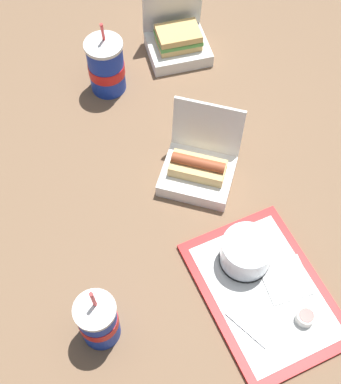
{
  "coord_description": "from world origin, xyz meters",
  "views": [
    {
      "loc": [
        -0.57,
        0.42,
        1.14
      ],
      "look_at": [
        -0.03,
        0.0,
        0.05
      ],
      "focal_mm": 50.0,
      "sensor_mm": 36.0,
      "label": 1
    }
  ],
  "objects_px": {
    "clamshell_sandwich_center": "(178,41)",
    "cake_container": "(246,253)",
    "food_tray": "(264,292)",
    "ketchup_cup": "(305,317)",
    "soda_cup_left": "(106,67)",
    "plastic_fork": "(247,329)",
    "soda_cup_center": "(98,321)",
    "clamshell_hotdog_corner": "(199,168)"
  },
  "relations": [
    {
      "from": "clamshell_sandwich_center",
      "to": "cake_container",
      "type": "bearing_deg",
      "value": 155.04
    },
    {
      "from": "food_tray",
      "to": "ketchup_cup",
      "type": "bearing_deg",
      "value": -166.24
    },
    {
      "from": "ketchup_cup",
      "to": "soda_cup_left",
      "type": "xyz_separation_m",
      "value": [
        0.83,
        -0.05,
        0.05
      ]
    },
    {
      "from": "clamshell_sandwich_center",
      "to": "plastic_fork",
      "type": "bearing_deg",
      "value": 152.27
    },
    {
      "from": "plastic_fork",
      "to": "clamshell_sandwich_center",
      "type": "xyz_separation_m",
      "value": [
        0.76,
        -0.4,
        0.03
      ]
    },
    {
      "from": "cake_container",
      "to": "ketchup_cup",
      "type": "bearing_deg",
      "value": -177.13
    },
    {
      "from": "soda_cup_left",
      "to": "soda_cup_center",
      "type": "relative_size",
      "value": 1.1
    },
    {
      "from": "ketchup_cup",
      "to": "soda_cup_left",
      "type": "relative_size",
      "value": 0.18
    },
    {
      "from": "clamshell_sandwich_center",
      "to": "soda_cup_center",
      "type": "height_order",
      "value": "soda_cup_center"
    },
    {
      "from": "plastic_fork",
      "to": "soda_cup_center",
      "type": "distance_m",
      "value": 0.32
    },
    {
      "from": "plastic_fork",
      "to": "soda_cup_center",
      "type": "height_order",
      "value": "soda_cup_center"
    },
    {
      "from": "plastic_fork",
      "to": "soda_cup_left",
      "type": "relative_size",
      "value": 0.49
    },
    {
      "from": "clamshell_hotdog_corner",
      "to": "soda_cup_left",
      "type": "xyz_separation_m",
      "value": [
        0.4,
        0.01,
        0.04
      ]
    },
    {
      "from": "ketchup_cup",
      "to": "plastic_fork",
      "type": "xyz_separation_m",
      "value": [
        0.06,
        0.11,
        -0.01
      ]
    },
    {
      "from": "soda_cup_left",
      "to": "soda_cup_center",
      "type": "bearing_deg",
      "value": 145.02
    },
    {
      "from": "plastic_fork",
      "to": "soda_cup_left",
      "type": "distance_m",
      "value": 0.79
    },
    {
      "from": "clamshell_sandwich_center",
      "to": "food_tray",
      "type": "bearing_deg",
      "value": 156.67
    },
    {
      "from": "cake_container",
      "to": "clamshell_sandwich_center",
      "type": "relative_size",
      "value": 0.54
    },
    {
      "from": "clamshell_hotdog_corner",
      "to": "clamshell_sandwich_center",
      "type": "bearing_deg",
      "value": -30.99
    },
    {
      "from": "ketchup_cup",
      "to": "soda_cup_left",
      "type": "bearing_deg",
      "value": -3.2
    },
    {
      "from": "clamshell_hotdog_corner",
      "to": "soda_cup_center",
      "type": "relative_size",
      "value": 1.21
    },
    {
      "from": "plastic_fork",
      "to": "food_tray",
      "type": "bearing_deg",
      "value": -75.0
    },
    {
      "from": "plastic_fork",
      "to": "cake_container",
      "type": "bearing_deg",
      "value": -49.18
    },
    {
      "from": "food_tray",
      "to": "cake_container",
      "type": "xyz_separation_m",
      "value": [
        0.09,
        -0.02,
        0.04
      ]
    },
    {
      "from": "ketchup_cup",
      "to": "clamshell_hotdog_corner",
      "type": "xyz_separation_m",
      "value": [
        0.43,
        -0.05,
        0.02
      ]
    },
    {
      "from": "food_tray",
      "to": "cake_container",
      "type": "bearing_deg",
      "value": -9.98
    },
    {
      "from": "food_tray",
      "to": "soda_cup_left",
      "type": "xyz_separation_m",
      "value": [
        0.73,
        -0.07,
        0.07
      ]
    },
    {
      "from": "ketchup_cup",
      "to": "plastic_fork",
      "type": "distance_m",
      "value": 0.13
    },
    {
      "from": "plastic_fork",
      "to": "soda_cup_left",
      "type": "bearing_deg",
      "value": -21.26
    },
    {
      "from": "cake_container",
      "to": "plastic_fork",
      "type": "distance_m",
      "value": 0.17
    },
    {
      "from": "cake_container",
      "to": "ketchup_cup",
      "type": "distance_m",
      "value": 0.19
    },
    {
      "from": "plastic_fork",
      "to": "ketchup_cup",
      "type": "bearing_deg",
      "value": -126.59
    },
    {
      "from": "clamshell_hotdog_corner",
      "to": "soda_cup_left",
      "type": "distance_m",
      "value": 0.4
    },
    {
      "from": "clamshell_sandwich_center",
      "to": "soda_cup_left",
      "type": "relative_size",
      "value": 0.99
    },
    {
      "from": "food_tray",
      "to": "clamshell_hotdog_corner",
      "type": "relative_size",
      "value": 1.7
    },
    {
      "from": "cake_container",
      "to": "food_tray",
      "type": "bearing_deg",
      "value": 170.02
    },
    {
      "from": "food_tray",
      "to": "clamshell_hotdog_corner",
      "type": "height_order",
      "value": "clamshell_hotdog_corner"
    },
    {
      "from": "clamshell_sandwich_center",
      "to": "ketchup_cup",
      "type": "bearing_deg",
      "value": 160.74
    },
    {
      "from": "clamshell_hotdog_corner",
      "to": "plastic_fork",
      "type": "bearing_deg",
      "value": 155.84
    },
    {
      "from": "food_tray",
      "to": "clamshell_sandwich_center",
      "type": "height_order",
      "value": "clamshell_sandwich_center"
    },
    {
      "from": "soda_cup_center",
      "to": "food_tray",
      "type": "bearing_deg",
      "value": -113.52
    },
    {
      "from": "ketchup_cup",
      "to": "plastic_fork",
      "type": "bearing_deg",
      "value": 62.93
    }
  ]
}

